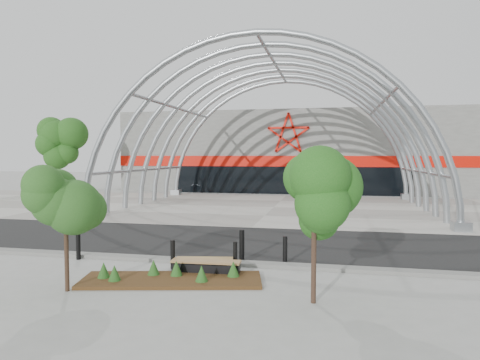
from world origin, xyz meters
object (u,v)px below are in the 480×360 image
object	(u,v)px
street_tree_0	(65,194)
bench_0	(204,264)
street_tree_1	(314,196)
bollard_2	(242,246)
bench_1	(206,268)

from	to	relation	value
street_tree_0	bench_0	xyz separation A→B (m)	(3.02, 2.83, -2.44)
bench_0	street_tree_0	bearing A→B (deg)	-136.87
street_tree_0	bench_0	distance (m)	4.81
street_tree_0	bench_0	size ratio (longest dim) A/B	1.96
street_tree_1	bollard_2	distance (m)	4.98
street_tree_1	bollard_2	size ratio (longest dim) A/B	3.39
street_tree_0	bench_1	bearing A→B (deg)	35.17
bench_0	bollard_2	xyz separation A→B (m)	(0.96, 1.29, 0.36)
street_tree_1	bench_0	xyz separation A→B (m)	(-3.54, 2.40, -2.49)
street_tree_0	bollard_2	world-z (taller)	street_tree_0
street_tree_1	bench_0	world-z (taller)	street_tree_1
bollard_2	bench_0	bearing A→B (deg)	-126.64
street_tree_0	bench_1	xyz separation A→B (m)	(3.24, 2.28, -2.41)
bench_1	street_tree_0	bearing A→B (deg)	-144.83
street_tree_0	bench_0	bearing A→B (deg)	43.13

